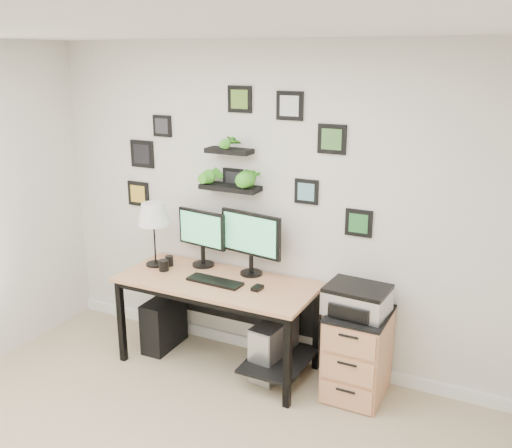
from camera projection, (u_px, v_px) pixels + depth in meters
The scene contains 14 objects.
room at pixel (267, 347), 4.94m from camera, with size 4.00×4.00×4.00m.
desk at pixel (223, 294), 4.60m from camera, with size 1.60×0.70×0.75m.
monitor_left at pixel (202, 234), 4.78m from camera, with size 0.48×0.21×0.49m.
monitor_right at pixel (251, 238), 4.58m from camera, with size 0.56×0.21×0.53m.
keyboard at pixel (215, 281), 4.50m from camera, with size 0.46×0.15×0.02m, color black.
mouse at pixel (257, 288), 4.36m from camera, with size 0.06×0.10×0.03m, color black.
table_lamp at pixel (153, 216), 4.76m from camera, with size 0.27×0.27×0.55m.
mug at pixel (164, 265), 4.74m from camera, with size 0.08×0.08×0.09m, color black.
pen_cup at pixel (169, 261), 4.85m from camera, with size 0.07×0.07×0.09m, color black.
pc_tower_black at pixel (164, 323), 4.99m from camera, with size 0.20×0.45×0.45m, color black.
pc_tower_grey at pixel (274, 348), 4.55m from camera, with size 0.26×0.48×0.46m.
file_cabinet at pixel (357, 354), 4.26m from camera, with size 0.43×0.53×0.67m.
printer at pixel (357, 299), 4.14m from camera, with size 0.46×0.38×0.20m.
wall_decor at pixel (233, 162), 4.55m from camera, with size 2.26×0.18×1.09m.
Camera 1 is at (1.89, -2.02, 2.48)m, focal length 40.00 mm.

